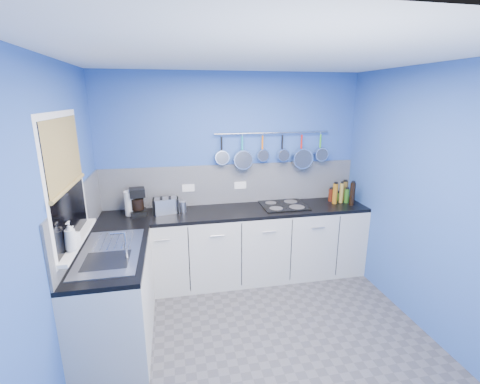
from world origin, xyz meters
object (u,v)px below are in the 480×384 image
object	(u,v)px
soap_bottle_a	(70,236)
toaster	(166,206)
soap_bottle_b	(73,236)
coffee_maker	(138,202)
hob	(284,205)
paper_towel	(130,203)
canister	(183,207)

from	to	relation	value
soap_bottle_a	toaster	distance (m)	1.41
soap_bottle_b	coffee_maker	size ratio (longest dim) A/B	0.55
soap_bottle_b	toaster	bearing A→B (deg)	58.11
soap_bottle_a	hob	world-z (taller)	soap_bottle_a
hob	paper_towel	bearing A→B (deg)	179.18
soap_bottle_a	hob	distance (m)	2.46
soap_bottle_a	toaster	bearing A→B (deg)	59.76
toaster	canister	size ratio (longest dim) A/B	2.23
soap_bottle_a	soap_bottle_b	bearing A→B (deg)	90.00
paper_towel	hob	xyz separation A→B (m)	(1.82, -0.03, -0.13)
paper_towel	coffee_maker	xyz separation A→B (m)	(0.09, -0.02, 0.02)
hob	soap_bottle_b	bearing A→B (deg)	-152.46
soap_bottle_a	canister	xyz separation A→B (m)	(0.90, 1.22, -0.21)
toaster	soap_bottle_b	bearing A→B (deg)	-134.99
soap_bottle_a	coffee_maker	size ratio (longest dim) A/B	0.77
canister	coffee_maker	bearing A→B (deg)	-177.38
soap_bottle_a	soap_bottle_b	world-z (taller)	soap_bottle_a
soap_bottle_a	soap_bottle_b	size ratio (longest dim) A/B	1.39
paper_towel	canister	bearing A→B (deg)	0.14
coffee_maker	canister	distance (m)	0.51
soap_bottle_b	canister	world-z (taller)	soap_bottle_b
paper_towel	hob	world-z (taller)	paper_towel
hob	toaster	bearing A→B (deg)	179.24
soap_bottle_b	paper_towel	size ratio (longest dim) A/B	0.61
soap_bottle_b	soap_bottle_a	bearing A→B (deg)	-90.00
soap_bottle_a	paper_towel	bearing A→B (deg)	75.75
soap_bottle_b	toaster	world-z (taller)	soap_bottle_b
soap_bottle_b	coffee_maker	xyz separation A→B (m)	(0.39, 1.12, -0.08)
soap_bottle_b	hob	bearing A→B (deg)	27.54
soap_bottle_a	canister	distance (m)	1.53
soap_bottle_b	canister	bearing A→B (deg)	51.78
toaster	canister	xyz separation A→B (m)	(0.19, 0.01, -0.03)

